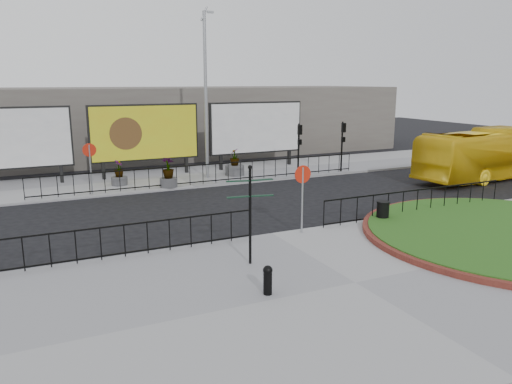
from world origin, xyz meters
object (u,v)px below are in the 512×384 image
lamp_post (206,93)px  planter_a (119,176)px  billboard_mid (145,133)px  bus (490,154)px  planter_c (235,166)px  fingerpost_sign (250,205)px  bollard (268,279)px  planter_b (168,175)px  litter_bin (383,212)px

lamp_post → planter_a: bearing=-180.0°
billboard_mid → bus: (17.60, -8.61, -1.16)m
bus → planter_c: (-12.92, 6.64, -0.80)m
fingerpost_sign → bollard: (-0.52, -2.21, -1.39)m
planter_a → billboard_mid: bearing=45.9°
planter_b → fingerpost_sign: bearing=-93.8°
fingerpost_sign → planter_a: 13.58m
litter_bin → planter_b: bearing=119.7°
litter_bin → planter_b: (-5.70, 10.00, 0.21)m
fingerpost_sign → litter_bin: (6.49, 1.84, -1.39)m
planter_b → litter_bin: bearing=-60.3°
bus → planter_a: size_ratio=7.79×
billboard_mid → litter_bin: 14.98m
litter_bin → planter_a: bearing=124.3°
bollard → planter_c: (5.68, 15.65, 0.09)m
planter_b → planter_c: (4.38, 1.60, -0.12)m
planter_c → fingerpost_sign: bearing=-111.0°
planter_c → billboard_mid: bearing=157.2°
planter_a → planter_b: planter_b is taller
billboard_mid → planter_a: billboard_mid is taller
lamp_post → planter_a: lamp_post is taller
litter_bin → billboard_mid: bearing=113.9°
planter_a → fingerpost_sign: bearing=-83.9°
bus → planter_c: size_ratio=6.65×
billboard_mid → litter_bin: size_ratio=7.34×
planter_b → planter_c: size_ratio=1.00×
lamp_post → litter_bin: bearing=-75.5°
planter_a → litter_bin: bearing=-55.7°
fingerpost_sign → planter_c: bearing=82.8°
lamp_post → bus: lamp_post is taller
billboard_mid → planter_b: 4.03m
planter_a → planter_b: (2.21, -1.60, 0.14)m
lamp_post → planter_c: bearing=0.0°
fingerpost_sign → planter_a: size_ratio=2.26×
bollard → litter_bin: litter_bin is taller
lamp_post → bollard: lamp_post is taller
litter_bin → planter_a: size_ratio=0.64×
bollard → bus: (18.60, 9.01, 0.90)m
lamp_post → planter_b: size_ratio=5.91×
bollard → planter_c: planter_c is taller
litter_bin → planter_b: size_ratio=0.54×
billboard_mid → planter_b: billboard_mid is taller
fingerpost_sign → bollard: bearing=-89.3°
lamp_post → bus: size_ratio=0.89×
bollard → planter_c: 16.65m
fingerpost_sign → planter_a: (-1.43, 13.44, -1.32)m
planter_a → planter_c: 6.59m
lamp_post → bus: bearing=-24.5°
bus → bollard: bearing=109.4°
fingerpost_sign → planter_a: fingerpost_sign is taller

